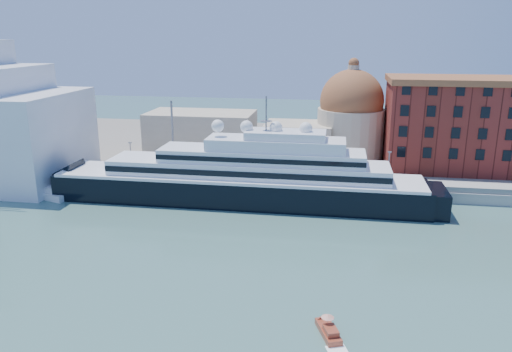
# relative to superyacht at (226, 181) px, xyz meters

# --- Properties ---
(ground) EXTENTS (400.00, 400.00, 0.00)m
(ground) POSITION_rel_superyacht_xyz_m (4.86, -23.00, -4.69)
(ground) COLOR #3C6863
(ground) RESTS_ON ground
(quay) EXTENTS (180.00, 10.00, 2.50)m
(quay) POSITION_rel_superyacht_xyz_m (4.86, 11.00, -3.44)
(quay) COLOR gray
(quay) RESTS_ON ground
(land) EXTENTS (260.00, 72.00, 2.00)m
(land) POSITION_rel_superyacht_xyz_m (4.86, 52.00, -3.69)
(land) COLOR slate
(land) RESTS_ON ground
(quay_fence) EXTENTS (180.00, 0.10, 1.20)m
(quay_fence) POSITION_rel_superyacht_xyz_m (4.86, 6.50, -1.59)
(quay_fence) COLOR slate
(quay_fence) RESTS_ON quay
(superyacht) EXTENTS (90.90, 12.60, 27.17)m
(superyacht) POSITION_rel_superyacht_xyz_m (0.00, 0.00, 0.00)
(superyacht) COLOR black
(superyacht) RESTS_ON ground
(service_barge) EXTENTS (13.41, 7.96, 2.86)m
(service_barge) POSITION_rel_superyacht_xyz_m (-40.63, -3.55, -3.87)
(service_barge) COLOR white
(service_barge) RESTS_ON ground
(water_taxi) EXTENTS (3.54, 5.70, 2.57)m
(water_taxi) POSITION_rel_superyacht_xyz_m (23.37, -47.38, -4.07)
(water_taxi) COLOR maroon
(water_taxi) RESTS_ON ground
(warehouse) EXTENTS (43.00, 19.00, 23.25)m
(warehouse) POSITION_rel_superyacht_xyz_m (56.86, 29.00, 9.10)
(warehouse) COLOR maroon
(warehouse) RESTS_ON land
(church) EXTENTS (66.00, 18.00, 25.50)m
(church) POSITION_rel_superyacht_xyz_m (11.25, 34.72, 6.22)
(church) COLOR beige
(church) RESTS_ON land
(lamp_posts) EXTENTS (120.80, 2.40, 18.00)m
(lamp_posts) POSITION_rel_superyacht_xyz_m (-7.81, 9.27, 5.15)
(lamp_posts) COLOR slate
(lamp_posts) RESTS_ON quay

